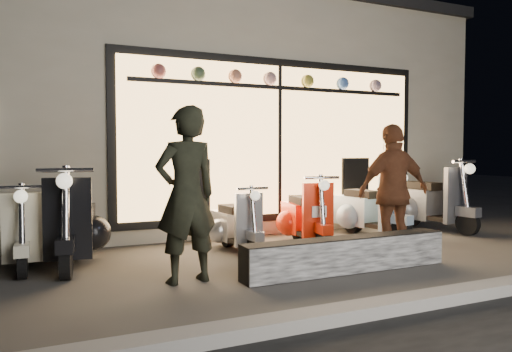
% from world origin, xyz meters
% --- Properties ---
extents(ground, '(40.00, 40.00, 0.00)m').
position_xyz_m(ground, '(0.00, 0.00, 0.00)').
color(ground, '#383533').
rests_on(ground, ground).
extents(kerb, '(40.00, 0.25, 0.12)m').
position_xyz_m(kerb, '(0.00, -2.00, 0.06)').
color(kerb, slate).
rests_on(kerb, ground).
extents(shop_building, '(10.20, 6.23, 4.20)m').
position_xyz_m(shop_building, '(0.00, 4.98, 2.10)').
color(shop_building, beige).
rests_on(shop_building, ground).
extents(graffiti_barrier, '(2.57, 0.28, 0.40)m').
position_xyz_m(graffiti_barrier, '(0.31, -0.65, 0.20)').
color(graffiti_barrier, black).
rests_on(graffiti_barrier, ground).
extents(scooter_silver, '(0.42, 1.22, 0.87)m').
position_xyz_m(scooter_silver, '(-0.36, 1.09, 0.35)').
color(scooter_silver, black).
rests_on(scooter_silver, ground).
extents(scooter_red, '(0.59, 1.40, 0.99)m').
position_xyz_m(scooter_red, '(0.77, 1.06, 0.40)').
color(scooter_red, black).
rests_on(scooter_red, ground).
extents(scooter_black, '(0.69, 1.62, 1.15)m').
position_xyz_m(scooter_black, '(-2.47, 1.15, 0.46)').
color(scooter_black, black).
rests_on(scooter_black, ground).
extents(scooter_cream, '(0.47, 1.35, 0.97)m').
position_xyz_m(scooter_cream, '(-3.00, 1.26, 0.39)').
color(scooter_cream, black).
rests_on(scooter_cream, ground).
extents(scooter_blue, '(0.60, 1.47, 1.05)m').
position_xyz_m(scooter_blue, '(2.03, 1.27, 0.42)').
color(scooter_blue, black).
rests_on(scooter_blue, ground).
extents(scooter_grey, '(0.69, 1.65, 1.17)m').
position_xyz_m(scooter_grey, '(3.39, 1.37, 0.47)').
color(scooter_grey, black).
rests_on(scooter_grey, ground).
extents(man, '(0.72, 0.52, 1.85)m').
position_xyz_m(man, '(-1.47, -0.31, 0.92)').
color(man, black).
rests_on(man, ground).
extents(woman, '(1.04, 0.49, 1.72)m').
position_xyz_m(woman, '(1.28, -0.29, 0.86)').
color(woman, brown).
rests_on(woman, ground).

